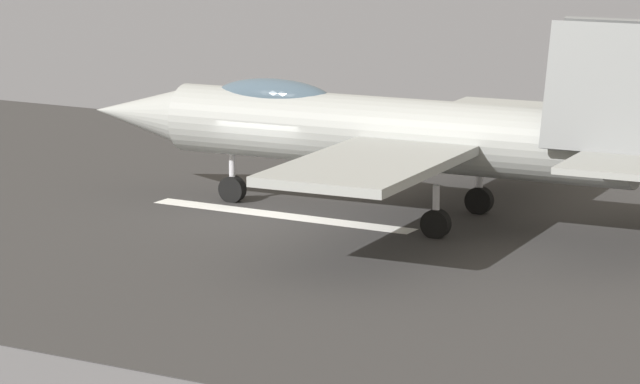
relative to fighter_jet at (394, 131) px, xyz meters
The scene contains 5 objects.
ground_plane 4.49m from the fighter_jet, 18.36° to the left, with size 400.00×400.00×0.00m, color #5E5E63.
runway_strip 4.47m from the fighter_jet, 18.45° to the left, with size 240.00×26.00×0.02m.
fighter_jet is the anchor object (origin of this frame).
crew_person 15.63m from the fighter_jet, 48.85° to the right, with size 0.48×0.60×1.59m.
marker_cone_mid 13.13m from the fighter_jet, 71.18° to the right, with size 0.44×0.44×0.55m, color orange.
Camera 1 is at (-22.64, 36.57, 9.47)m, focal length 89.85 mm.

